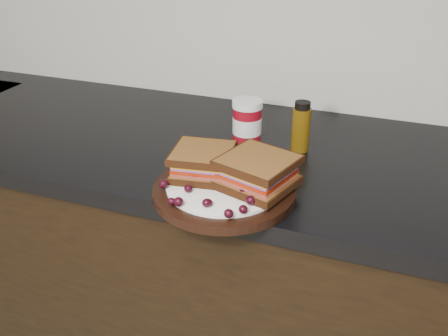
% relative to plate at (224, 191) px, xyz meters
% --- Properties ---
extents(base_cabinets, '(3.96, 0.58, 0.86)m').
position_rel_plate_xyz_m(base_cabinets, '(-0.05, 0.23, -0.48)').
color(base_cabinets, black).
rests_on(base_cabinets, ground_plane).
extents(countertop, '(3.98, 0.60, 0.04)m').
position_rel_plate_xyz_m(countertop, '(-0.05, 0.23, -0.03)').
color(countertop, black).
rests_on(countertop, base_cabinets).
extents(plate, '(0.28, 0.28, 0.02)m').
position_rel_plate_xyz_m(plate, '(0.00, 0.00, 0.00)').
color(plate, black).
rests_on(plate, countertop).
extents(sandwich_left, '(0.14, 0.14, 0.05)m').
position_rel_plate_xyz_m(sandwich_left, '(-0.05, 0.03, 0.04)').
color(sandwich_left, brown).
rests_on(sandwich_left, plate).
extents(sandwich_right, '(0.16, 0.16, 0.06)m').
position_rel_plate_xyz_m(sandwich_right, '(0.06, 0.02, 0.04)').
color(sandwich_right, brown).
rests_on(sandwich_right, plate).
extents(grape_0, '(0.02, 0.02, 0.02)m').
position_rel_plate_xyz_m(grape_0, '(-0.10, -0.05, 0.02)').
color(grape_0, black).
rests_on(grape_0, plate).
extents(grape_1, '(0.02, 0.02, 0.02)m').
position_rel_plate_xyz_m(grape_1, '(-0.05, -0.05, 0.02)').
color(grape_1, black).
rests_on(grape_1, plate).
extents(grape_2, '(0.01, 0.01, 0.01)m').
position_rel_plate_xyz_m(grape_2, '(-0.06, -0.10, 0.02)').
color(grape_2, black).
rests_on(grape_2, plate).
extents(grape_3, '(0.02, 0.02, 0.02)m').
position_rel_plate_xyz_m(grape_3, '(-0.05, -0.10, 0.02)').
color(grape_3, black).
rests_on(grape_3, plate).
extents(grape_4, '(0.02, 0.02, 0.02)m').
position_rel_plate_xyz_m(grape_4, '(-0.00, -0.09, 0.02)').
color(grape_4, black).
rests_on(grape_4, plate).
extents(grape_5, '(0.02, 0.02, 0.01)m').
position_rel_plate_xyz_m(grape_5, '(0.00, -0.08, 0.02)').
color(grape_5, black).
rests_on(grape_5, plate).
extents(grape_6, '(0.02, 0.02, 0.02)m').
position_rel_plate_xyz_m(grape_6, '(0.05, -0.11, 0.02)').
color(grape_6, black).
rests_on(grape_6, plate).
extents(grape_7, '(0.02, 0.02, 0.02)m').
position_rel_plate_xyz_m(grape_7, '(0.07, -0.08, 0.02)').
color(grape_7, black).
rests_on(grape_7, plate).
extents(grape_8, '(0.02, 0.02, 0.02)m').
position_rel_plate_xyz_m(grape_8, '(0.07, -0.05, 0.02)').
color(grape_8, black).
rests_on(grape_8, plate).
extents(grape_9, '(0.02, 0.02, 0.02)m').
position_rel_plate_xyz_m(grape_9, '(0.05, -0.03, 0.02)').
color(grape_9, black).
rests_on(grape_9, plate).
extents(grape_10, '(0.02, 0.02, 0.02)m').
position_rel_plate_xyz_m(grape_10, '(0.09, -0.01, 0.03)').
color(grape_10, black).
rests_on(grape_10, plate).
extents(grape_11, '(0.02, 0.02, 0.01)m').
position_rel_plate_xyz_m(grape_11, '(0.08, -0.01, 0.02)').
color(grape_11, black).
rests_on(grape_11, plate).
extents(grape_12, '(0.02, 0.02, 0.02)m').
position_rel_plate_xyz_m(grape_12, '(0.07, 0.02, 0.02)').
color(grape_12, black).
rests_on(grape_12, plate).
extents(grape_13, '(0.02, 0.02, 0.02)m').
position_rel_plate_xyz_m(grape_13, '(0.05, 0.05, 0.02)').
color(grape_13, black).
rests_on(grape_13, plate).
extents(grape_14, '(0.02, 0.02, 0.02)m').
position_rel_plate_xyz_m(grape_14, '(-0.06, 0.05, 0.02)').
color(grape_14, black).
rests_on(grape_14, plate).
extents(grape_15, '(0.02, 0.02, 0.02)m').
position_rel_plate_xyz_m(grape_15, '(-0.04, 0.02, 0.02)').
color(grape_15, black).
rests_on(grape_15, plate).
extents(grape_16, '(0.02, 0.02, 0.02)m').
position_rel_plate_xyz_m(grape_16, '(-0.09, 0.00, 0.02)').
color(grape_16, black).
rests_on(grape_16, plate).
extents(grape_17, '(0.02, 0.02, 0.02)m').
position_rel_plate_xyz_m(grape_17, '(-0.08, -0.02, 0.02)').
color(grape_17, black).
rests_on(grape_17, plate).
extents(grape_18, '(0.02, 0.02, 0.02)m').
position_rel_plate_xyz_m(grape_18, '(-0.08, 0.05, 0.02)').
color(grape_18, black).
rests_on(grape_18, plate).
extents(grape_19, '(0.02, 0.02, 0.01)m').
position_rel_plate_xyz_m(grape_19, '(-0.08, 0.04, 0.02)').
color(grape_19, black).
rests_on(grape_19, plate).
extents(grape_20, '(0.02, 0.02, 0.02)m').
position_rel_plate_xyz_m(grape_20, '(-0.06, -0.01, 0.02)').
color(grape_20, black).
rests_on(grape_20, plate).
extents(condiment_jar, '(0.09, 0.09, 0.11)m').
position_rel_plate_xyz_m(condiment_jar, '(-0.04, 0.25, 0.04)').
color(condiment_jar, maroon).
rests_on(condiment_jar, countertop).
extents(oil_bottle, '(0.05, 0.05, 0.12)m').
position_rel_plate_xyz_m(oil_bottle, '(0.09, 0.26, 0.05)').
color(oil_bottle, '#4F3607').
rests_on(oil_bottle, countertop).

